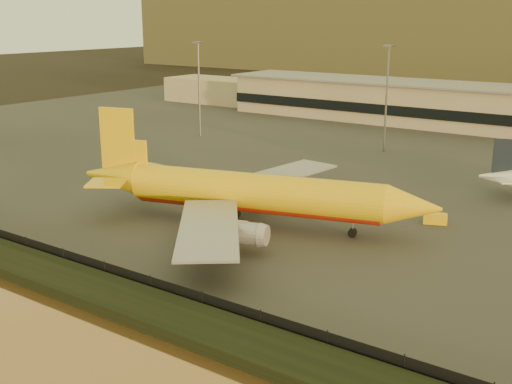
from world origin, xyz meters
TOP-DOWN VIEW (x-y plane):
  - ground at (0.00, 0.00)m, footprint 900.00×900.00m
  - embankment at (0.00, -17.00)m, footprint 320.00×7.00m
  - tarmac at (0.00, 95.00)m, footprint 320.00×220.00m
  - perimeter_fence at (0.00, -13.00)m, footprint 300.00×0.05m
  - terminal_building at (-14.52, 125.55)m, footprint 202.00×25.00m
  - apron_light_masts at (15.00, 75.00)m, footprint 152.20×12.20m
  - dhl_cargo_jet at (-3.58, 14.82)m, footprint 58.02×55.55m
  - gse_vehicle_yellow at (20.28, 32.56)m, footprint 4.03×2.95m
  - gse_vehicle_white at (-14.56, 30.95)m, footprint 4.36×3.27m

SIDE VIEW (x-z plane):
  - ground at x=0.00m, z-range 0.00..0.00m
  - tarmac at x=0.00m, z-range 0.00..0.20m
  - embankment at x=0.00m, z-range 0.00..1.40m
  - gse_vehicle_yellow at x=20.28m, z-range 0.20..1.85m
  - gse_vehicle_white at x=-14.56m, z-range 0.20..1.99m
  - perimeter_fence at x=0.00m, z-range 0.20..2.40m
  - dhl_cargo_jet at x=-3.58m, z-range -3.34..14.24m
  - terminal_building at x=-14.52m, z-range -0.05..12.55m
  - apron_light_masts at x=15.00m, z-range 3.00..28.40m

